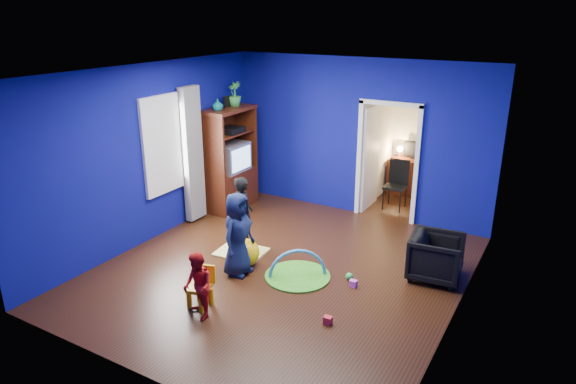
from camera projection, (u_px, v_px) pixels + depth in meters
The scene contains 33 objects.
floor at pixel (282, 270), 7.66m from camera, with size 5.00×5.50×0.01m, color black.
ceiling at pixel (281, 72), 6.69m from camera, with size 5.00×5.50×0.01m, color white.
wall_back at pixel (358, 138), 9.41m from camera, with size 5.00×0.02×2.90m, color navy.
wall_front at pixel (135, 254), 4.93m from camera, with size 5.00×0.02×2.90m, color navy.
wall_left at pixel (150, 154), 8.35m from camera, with size 0.02×5.50×2.90m, color navy.
wall_right at pixel (465, 211), 5.99m from camera, with size 0.02×5.50×2.90m, color navy.
alcove at pixel (404, 143), 9.91m from camera, with size 1.00×1.75×2.50m, color silver, non-canonical shape.
armchair at pixel (436, 257), 7.33m from camera, with size 0.71×0.73×0.67m, color black.
child_black at pixel (244, 215), 8.08m from camera, with size 0.46×0.30×1.25m, color black.
child_navy at pixel (238, 234), 7.37m from camera, with size 0.61×0.40×1.25m, color #0F1938.
toddler_red at pixel (198, 286), 6.35m from camera, with size 0.43×0.33×0.88m, color red.
vase at pixel (218, 105), 9.20m from camera, with size 0.20×0.20×0.21m, color #0C5564.
potted_plant at pixel (234, 94), 9.58m from camera, with size 0.25×0.25×0.45m, color green.
tv_armoire at pixel (230, 159), 9.81m from camera, with size 0.58×1.14×1.96m, color #3C160A.
crt_tv at pixel (231, 157), 9.77m from camera, with size 0.46×0.70×0.54m, color silver.
yellow_blanket at pixel (241, 252), 8.20m from camera, with size 0.75×0.60×0.03m, color #F2E07A.
hopper_ball at pixel (245, 253), 7.74m from camera, with size 0.43×0.43×0.43m, color yellow.
kid_chair at pixel (200, 289), 6.65m from camera, with size 0.28×0.28×0.50m, color yellow.
play_mat at pixel (298, 276), 7.46m from camera, with size 0.96×0.96×0.03m, color green.
toy_arch at pixel (298, 276), 7.46m from camera, with size 0.85×0.85×0.05m, color #3F8CD8.
window_left at pixel (165, 144), 8.59m from camera, with size 0.03×0.95×1.55m, color white.
curtain at pixel (193, 155), 9.09m from camera, with size 0.14×0.42×2.40m, color slate.
doorway at pixel (388, 164), 9.27m from camera, with size 1.16×0.10×2.10m, color white.
study_desk at pixel (410, 177), 10.72m from camera, with size 0.88×0.44×0.75m, color #3D140A.
desk_monitor at pixel (414, 149), 10.63m from camera, with size 0.40×0.05×0.32m, color black.
desk_lamp at pixel (400, 149), 10.72m from camera, with size 0.14×0.14×0.14m, color #FFD88C.
folding_chair at pixel (395, 186), 9.91m from camera, with size 0.40×0.40×0.92m, color black.
book_shelf at pixel (418, 97), 10.26m from camera, with size 0.88×0.24×0.04m, color white.
toy_0 at pixel (328, 320), 6.33m from camera, with size 0.10×0.08×0.10m, color red.
toy_1 at pixel (443, 268), 7.60m from camera, with size 0.11×0.11×0.11m, color #28ACE2.
toy_2 at pixel (201, 278), 7.32m from camera, with size 0.10×0.08×0.10m, color orange.
toy_3 at pixel (349, 276), 7.38m from camera, with size 0.11×0.11×0.11m, color green.
toy_4 at pixel (353, 283), 7.19m from camera, with size 0.10×0.08×0.10m, color #DE53D4.
Camera 1 is at (3.49, -5.86, 3.66)m, focal length 32.00 mm.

